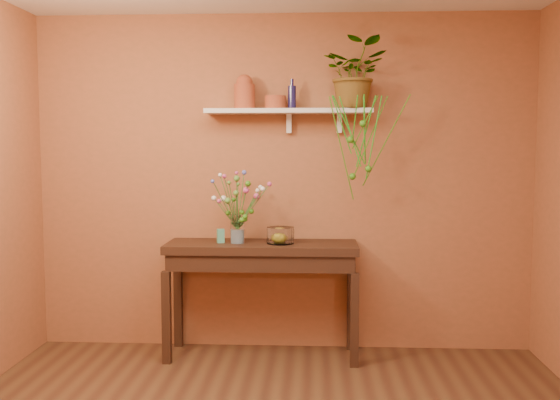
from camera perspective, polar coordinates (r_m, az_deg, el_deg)
name	(u,v)px	position (r m, az deg, el deg)	size (l,w,h in m)	color
room	(263,207)	(3.04, -1.54, -0.61)	(4.04, 4.04, 2.70)	#53341D
sideboard	(262,260)	(4.85, -1.68, -5.49)	(1.48, 0.48, 0.90)	#371D13
wall_shelf	(290,112)	(4.90, 0.91, 8.10)	(1.30, 0.24, 0.19)	white
terracotta_jug	(244,93)	(4.93, -3.28, 9.82)	(0.20, 0.20, 0.27)	#A13622
terracotta_pot	(275,102)	(4.91, -0.43, 8.95)	(0.17, 0.17, 0.10)	#A13622
blue_bottle	(292,97)	(4.91, 1.11, 9.46)	(0.07, 0.07, 0.23)	#181442
spider_plant	(356,74)	(4.90, 6.97, 11.43)	(0.48, 0.41, 0.53)	#377916
plant_fronds	(360,144)	(4.70, 7.34, 5.15)	(0.59, 0.30, 0.78)	#377916
glass_vase	(237,231)	(4.82, -3.93, -2.86)	(0.11, 0.11, 0.22)	white
bouquet	(240,197)	(4.77, -3.73, 0.27)	(0.46, 0.33, 0.46)	#386B28
glass_bowl	(280,236)	(4.79, 0.03, -3.32)	(0.21, 0.21, 0.13)	white
lemon	(280,237)	(4.81, -0.04, -3.46)	(0.08, 0.08, 0.08)	yellow
carton	(221,236)	(4.85, -5.47, -3.30)	(0.05, 0.04, 0.11)	teal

